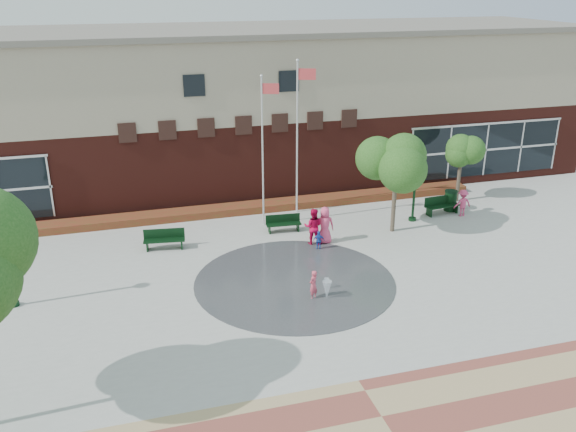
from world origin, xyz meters
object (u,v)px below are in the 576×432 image
object	(u,v)px
bench_left	(165,243)
flagpole_right	(298,130)
trash_can	(450,201)
flagpole_left	(263,144)
child_splash	(313,285)

from	to	relation	value
bench_left	flagpole_right	bearing A→B (deg)	29.44
bench_left	trash_can	xyz separation A→B (m)	(15.47, 0.80, 0.27)
flagpole_left	bench_left	world-z (taller)	flagpole_left
flagpole_left	flagpole_right	xyz separation A→B (m)	(2.18, 1.29, 0.29)
bench_left	child_splash	world-z (taller)	child_splash
flagpole_left	flagpole_right	world-z (taller)	flagpole_right
bench_left	trash_can	bearing A→B (deg)	10.88
flagpole_left	bench_left	xyz separation A→B (m)	(-5.23, -1.63, -3.95)
bench_left	trash_can	size ratio (longest dim) A/B	1.70
flagpole_left	child_splash	world-z (taller)	flagpole_left
bench_left	trash_can	world-z (taller)	trash_can
flagpole_right	bench_left	xyz separation A→B (m)	(-7.42, -2.93, -4.24)
flagpole_right	child_splash	xyz separation A→B (m)	(-2.21, -9.33, -3.94)
flagpole_right	bench_left	bearing A→B (deg)	-138.17
flagpole_right	trash_can	distance (m)	9.22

